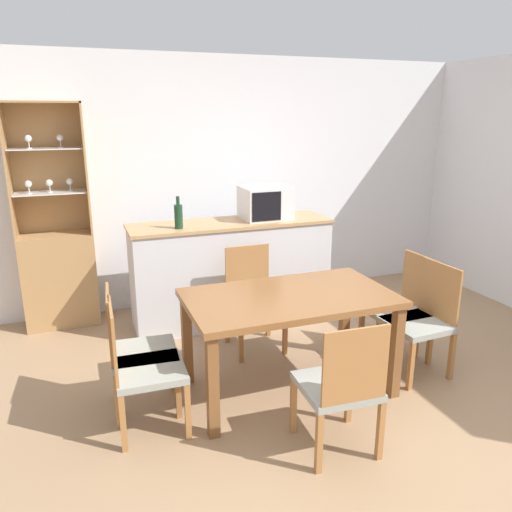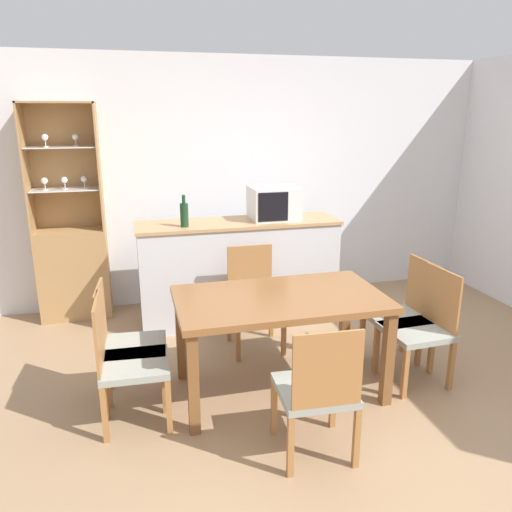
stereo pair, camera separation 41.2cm
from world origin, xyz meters
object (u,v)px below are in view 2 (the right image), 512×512
Objects in this scene: dining_chair_head_far at (254,299)px; dining_chair_side_left_near at (127,362)px; dining_chair_side_right_far at (403,315)px; dining_chair_side_right_near at (421,328)px; dining_table at (280,308)px; wine_bottle at (184,214)px; microwave at (274,203)px; display_cabinet at (73,257)px; dining_chair_head_near at (317,391)px; dining_chair_side_left_far at (127,345)px.

dining_chair_side_left_near is at bearing 39.81° from dining_chair_head_far.
dining_chair_side_right_far is 0.25m from dining_chair_side_right_near.
dining_chair_side_right_near is at bearing 177.22° from dining_chair_side_right_far.
dining_chair_side_right_near is at bearing -6.56° from dining_table.
microwave is at bearing 8.82° from wine_bottle.
display_cabinet is 2.05m from microwave.
display_cabinet reaches higher than dining_table.
dining_chair_side_right_far and dining_chair_head_near have the same top height.
display_cabinet is 2.38× the size of dining_chair_head_far.
wine_bottle is (-0.88, -0.14, -0.04)m from microwave.
wine_bottle is (-1.59, 1.39, 0.68)m from dining_chair_side_right_near.
wine_bottle is at bearing 51.53° from dining_chair_side_right_far.
dining_chair_head_near and dining_chair_side_right_near have the same top height.
dining_chair_side_left_far is (-1.07, 0.88, 0.00)m from dining_chair_head_near.
dining_chair_head_near is 3.04× the size of wine_bottle.
dining_chair_side_left_near is 0.25m from dining_chair_side_left_far.
dining_chair_side_left_near is 2.21m from microwave.
display_cabinet reaches higher than dining_chair_side_right_far.
dining_chair_side_right_near is 1.95× the size of microwave.
dining_chair_side_right_near is 2.22m from wine_bottle.
dining_chair_side_left_near is at bearing 4.18° from dining_chair_side_left_far.
dining_chair_side_right_far is at bearing 98.61° from dining_chair_side_left_near.
dining_chair_head_far is 1.24m from dining_chair_side_left_far.
dining_chair_side_left_near and dining_chair_side_right_near have the same top height.
dining_chair_side_left_far is (-2.14, 0.25, 0.00)m from dining_chair_side_right_near.
dining_chair_head_far is 1.03m from microwave.
microwave reaches higher than dining_chair_head_far.
microwave reaches higher than wine_bottle.
dining_table is at bearing -104.36° from microwave.
microwave reaches higher than dining_chair_head_near.
wine_bottle is at bearing 45.44° from dining_chair_side_right_near.
dining_chair_head_far and dining_chair_head_near have the same top height.
dining_table is at bearing -67.86° from wine_bottle.
microwave is 0.89m from wine_bottle.
dining_chair_side_left_far is (0.00, 0.25, 0.00)m from dining_chair_side_left_near.
wine_bottle is (-1.59, 1.14, 0.68)m from dining_chair_side_right_far.
display_cabinet is 1.42× the size of dining_table.
dining_chair_side_right_far is 1.95× the size of microwave.
display_cabinet is 3.31m from dining_chair_side_right_near.
dining_chair_side_left_near is 3.04× the size of wine_bottle.
dining_chair_side_left_far is at bearing -74.20° from display_cabinet.
dining_table is 3.28× the size of microwave.
dining_chair_side_left_far is at bearing -115.97° from wine_bottle.
dining_chair_side_right_far is 1.00× the size of dining_chair_side_left_near.
display_cabinet is 2.38× the size of dining_chair_side_left_near.
wine_bottle reaches higher than dining_chair_side_left_near.
display_cabinet is at bearing 150.06° from wine_bottle.
dining_chair_head_far is 1.00× the size of dining_chair_side_right_far.
wine_bottle is (-0.52, 0.51, 0.68)m from dining_chair_head_far.
dining_chair_head_far is at bearing 124.49° from dining_chair_side_left_far.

